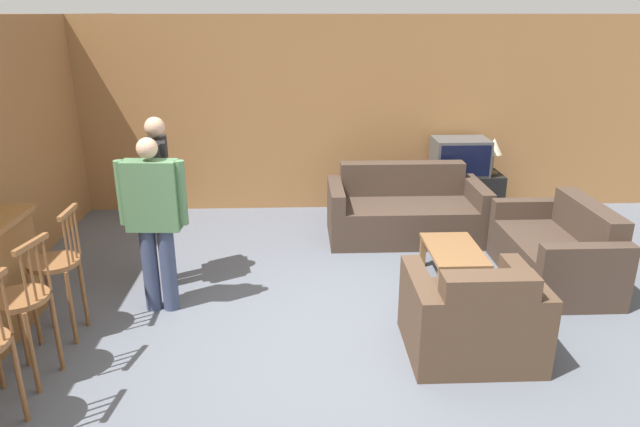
{
  "coord_description": "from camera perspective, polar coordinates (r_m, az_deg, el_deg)",
  "views": [
    {
      "loc": [
        -0.31,
        -4.17,
        2.62
      ],
      "look_at": [
        -0.11,
        0.82,
        0.85
      ],
      "focal_mm": 32.0,
      "sensor_mm": 36.0,
      "label": 1
    }
  ],
  "objects": [
    {
      "name": "table_lamp",
      "position": [
        7.96,
        17.0,
        6.28
      ],
      "size": [
        0.22,
        0.22,
        0.48
      ],
      "color": "brown",
      "rests_on": "tv_unit"
    },
    {
      "name": "armchair_near",
      "position": [
        4.78,
        14.98,
        -10.13
      ],
      "size": [
        1.01,
        0.88,
        0.84
      ],
      "color": "#4C3828",
      "rests_on": "ground_plane"
    },
    {
      "name": "tv_unit",
      "position": [
        7.98,
        13.53,
        1.94
      ],
      "size": [
        1.15,
        0.52,
        0.57
      ],
      "color": "black",
      "rests_on": "ground_plane"
    },
    {
      "name": "bar_chair_mid",
      "position": [
        4.69,
        -27.61,
        -8.38
      ],
      "size": [
        0.5,
        0.5,
        1.13
      ],
      "color": "brown",
      "rests_on": "ground_plane"
    },
    {
      "name": "coffee_table",
      "position": [
        5.93,
        13.22,
        -3.94
      ],
      "size": [
        0.52,
        0.88,
        0.38
      ],
      "color": "brown",
      "rests_on": "ground_plane"
    },
    {
      "name": "ground_plane",
      "position": [
        4.94,
        1.72,
        -12.58
      ],
      "size": [
        24.0,
        24.0,
        0.0
      ],
      "primitive_type": "plane",
      "color": "#565B66"
    },
    {
      "name": "loveseat_right",
      "position": [
        6.31,
        22.62,
        -3.6
      ],
      "size": [
        0.86,
        1.47,
        0.83
      ],
      "color": "#423328",
      "rests_on": "ground_plane"
    },
    {
      "name": "couch_far",
      "position": [
        7.04,
        8.49,
        0.12
      ],
      "size": [
        1.86,
        0.93,
        0.86
      ],
      "color": "#423328",
      "rests_on": "ground_plane"
    },
    {
      "name": "person_by_counter",
      "position": [
        5.25,
        -16.26,
        -0.33
      ],
      "size": [
        0.61,
        0.21,
        1.62
      ],
      "color": "#384260",
      "rests_on": "ground_plane"
    },
    {
      "name": "tv",
      "position": [
        7.84,
        13.83,
        5.58
      ],
      "size": [
        0.72,
        0.51,
        0.48
      ],
      "color": "#4C4C4C",
      "rests_on": "tv_unit"
    },
    {
      "name": "bar_chair_far",
      "position": [
        5.21,
        -24.82,
        -5.22
      ],
      "size": [
        0.42,
        0.42,
        1.13
      ],
      "color": "brown",
      "rests_on": "ground_plane"
    },
    {
      "name": "person_by_window",
      "position": [
        5.76,
        -15.62,
        2.03
      ],
      "size": [
        0.25,
        0.57,
        1.7
      ],
      "color": "black",
      "rests_on": "ground_plane"
    },
    {
      "name": "wall_back",
      "position": [
        7.83,
        0.01,
        9.79
      ],
      "size": [
        9.4,
        0.08,
        2.6
      ],
      "color": "#9E6B3D",
      "rests_on": "ground_plane"
    }
  ]
}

